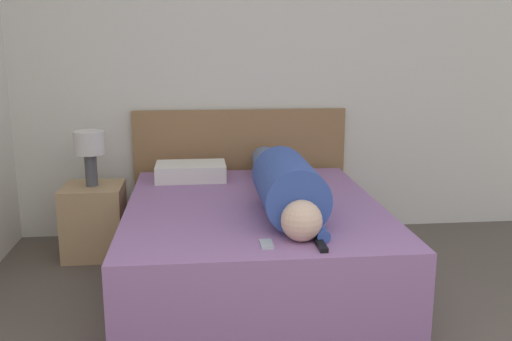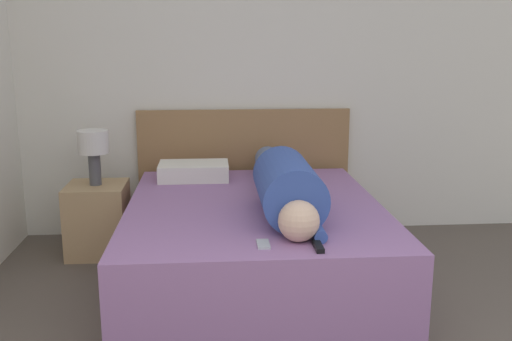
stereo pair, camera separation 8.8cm
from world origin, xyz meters
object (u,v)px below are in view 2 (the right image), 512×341
bed (254,244)px  pillow_near_headboard (194,171)px  cell_phone (263,244)px  tv_remote (318,246)px  person_lying (285,185)px  nightstand (98,219)px  table_lamp (93,147)px

bed → pillow_near_headboard: bearing=119.9°
bed → cell_phone: 0.82m
cell_phone → tv_remote: bearing=-14.4°
person_lying → pillow_near_headboard: bearing=124.9°
pillow_near_headboard → nightstand: bearing=-176.9°
person_lying → tv_remote: person_lying is taller
bed → person_lying: size_ratio=1.11×
nightstand → table_lamp: 0.55m
pillow_near_headboard → cell_phone: pillow_near_headboard is taller
nightstand → pillow_near_headboard: bearing=3.1°
pillow_near_headboard → tv_remote: 1.68m
table_lamp → cell_phone: table_lamp is taller
person_lying → tv_remote: size_ratio=11.74×
nightstand → person_lying: (1.30, -0.79, 0.44)m
person_lying → pillow_near_headboard: size_ratio=3.39×
tv_remote → cell_phone: size_ratio=1.15×
table_lamp → cell_phone: bearing=-52.2°
pillow_near_headboard → cell_phone: (0.39, -1.47, -0.06)m
person_lying → pillow_near_headboard: (-0.58, 0.83, -0.09)m
bed → table_lamp: bearing=149.5°
pillow_near_headboard → person_lying: bearing=-55.1°
cell_phone → bed: bearing=89.1°
pillow_near_headboard → bed: bearing=-60.1°
bed → table_lamp: (-1.13, 0.66, 0.54)m
tv_remote → pillow_near_headboard: bearing=113.2°
person_lying → cell_phone: size_ratio=13.55×
table_lamp → tv_remote: (1.38, -1.51, -0.25)m
bed → person_lying: bearing=-36.4°
bed → nightstand: size_ratio=3.66×
person_lying → cell_phone: (-0.19, -0.64, -0.15)m
table_lamp → person_lying: table_lamp is taller
nightstand → cell_phone: cell_phone is taller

